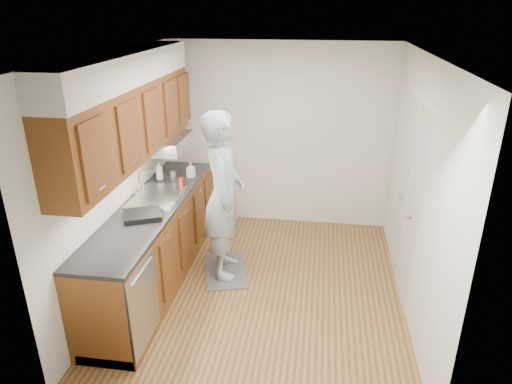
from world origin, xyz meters
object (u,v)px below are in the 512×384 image
person (223,185)px  soda_can (181,183)px  soap_bottle_a (159,170)px  steel_can (173,176)px  dish_rack (142,215)px  soap_bottle_b (191,170)px

person → soda_can: person is taller
soap_bottle_a → steel_can: soap_bottle_a is taller
steel_can → soap_bottle_a: bearing=175.5°
person → soap_bottle_a: (-0.89, 0.44, -0.03)m
steel_can → dish_rack: 1.04m
dish_rack → steel_can: bearing=66.4°
soap_bottle_b → dish_rack: soap_bottle_b is taller
soap_bottle_a → dish_rack: 1.08m
soap_bottle_a → dish_rack: size_ratio=0.66×
soda_can → soap_bottle_a: bearing=147.6°
soap_bottle_a → soap_bottle_b: (0.35, 0.14, -0.02)m
soda_can → steel_can: 0.26m
soda_can → person: bearing=-22.6°
person → soap_bottle_b: bearing=32.1°
soap_bottle_a → soap_bottle_b: bearing=22.1°
person → steel_can: bearing=48.6°
steel_can → dish_rack: bearing=-89.1°
person → soap_bottle_a: 0.99m
soap_bottle_a → person: bearing=-26.6°
steel_can → dish_rack: size_ratio=0.34×
soap_bottle_a → soda_can: (0.34, -0.22, -0.06)m
soap_bottle_b → steel_can: soap_bottle_b is taller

